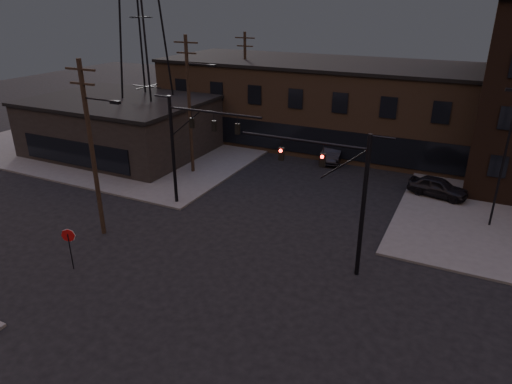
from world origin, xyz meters
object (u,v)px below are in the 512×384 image
(traffic_signal_near, at_px, (343,188))
(parked_car_lot_a, at_px, (438,187))
(stop_sign, at_px, (69,240))
(traffic_signal_far, at_px, (187,140))
(car_crossing, at_px, (333,152))

(traffic_signal_near, relative_size, parked_car_lot_a, 1.84)
(stop_sign, bearing_deg, parked_car_lot_a, 48.50)
(traffic_signal_far, relative_size, parked_car_lot_a, 1.84)
(traffic_signal_far, bearing_deg, parked_car_lot_a, 30.85)
(stop_sign, relative_size, parked_car_lot_a, 0.57)
(traffic_signal_near, height_order, traffic_signal_far, same)
(traffic_signal_near, distance_m, car_crossing, 19.51)
(traffic_signal_near, height_order, car_crossing, traffic_signal_near)
(traffic_signal_near, xyz_separation_m, stop_sign, (-13.36, -6.49, -3.09))
(traffic_signal_far, height_order, stop_sign, traffic_signal_far)
(stop_sign, xyz_separation_m, parked_car_lot_a, (17.29, 19.55, -0.96))
(traffic_signal_near, bearing_deg, car_crossing, 107.92)
(parked_car_lot_a, distance_m, car_crossing, 11.04)
(traffic_signal_near, bearing_deg, stop_sign, -154.10)
(stop_sign, height_order, parked_car_lot_a, stop_sign)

